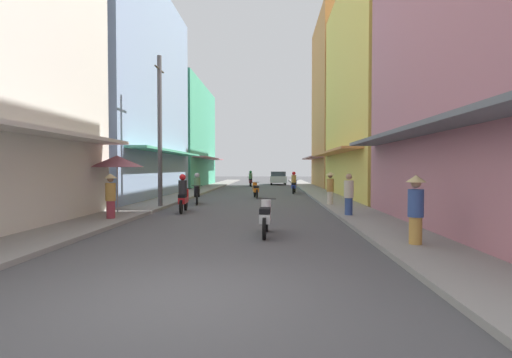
# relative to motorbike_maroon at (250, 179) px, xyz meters

# --- Properties ---
(ground_plane) EXTENTS (112.04, 112.04, 0.00)m
(ground_plane) POSITION_rel_motorbike_maroon_xyz_m (0.95, -10.66, -0.70)
(ground_plane) COLOR #4C4C4F
(sidewalk_left) EXTENTS (1.88, 58.93, 0.12)m
(sidewalk_left) POSITION_rel_motorbike_maroon_xyz_m (-3.58, -10.66, -0.64)
(sidewalk_left) COLOR gray
(sidewalk_left) RESTS_ON ground
(sidewalk_right) EXTENTS (1.88, 58.93, 0.12)m
(sidewalk_right) POSITION_rel_motorbike_maroon_xyz_m (5.48, -10.66, -0.64)
(sidewalk_right) COLOR gray
(sidewalk_right) RESTS_ON ground
(building_left_mid) EXTENTS (7.05, 13.72, 12.87)m
(building_left_mid) POSITION_rel_motorbike_maroon_xyz_m (-7.52, -14.38, 5.72)
(building_left_mid) COLOR #8CA5CC
(building_left_mid) RESTS_ON ground
(building_left_far) EXTENTS (7.05, 13.36, 9.98)m
(building_left_far) POSITION_rel_motorbike_maroon_xyz_m (-7.52, 0.02, 4.28)
(building_left_far) COLOR #4CB28C
(building_left_far) RESTS_ON ground
(building_right_mid) EXTENTS (7.05, 13.49, 13.21)m
(building_right_mid) POSITION_rel_motorbike_maroon_xyz_m (9.42, -13.48, 5.90)
(building_right_mid) COLOR #EFD159
(building_right_mid) RESTS_ON ground
(building_right_far) EXTENTS (7.05, 10.24, 15.90)m
(building_right_far) POSITION_rel_motorbike_maroon_xyz_m (9.42, -0.91, 7.24)
(building_right_far) COLOR #D88C4C
(building_right_far) RESTS_ON ground
(motorbike_maroon) EXTENTS (0.56, 1.80, 1.58)m
(motorbike_maroon) POSITION_rel_motorbike_maroon_xyz_m (0.00, 0.00, 0.00)
(motorbike_maroon) COLOR black
(motorbike_maroon) RESTS_ON ground
(motorbike_black) EXTENTS (0.60, 1.80, 1.58)m
(motorbike_black) POSITION_rel_motorbike_maroon_xyz_m (-1.67, -18.24, 0.00)
(motorbike_black) COLOR black
(motorbike_black) RESTS_ON ground
(motorbike_orange) EXTENTS (0.58, 1.80, 0.96)m
(motorbike_orange) POSITION_rel_motorbike_maroon_xyz_m (1.14, -14.29, -0.20)
(motorbike_orange) COLOR black
(motorbike_orange) RESTS_ON ground
(motorbike_white) EXTENTS (0.55, 1.81, 0.96)m
(motorbike_white) POSITION_rel_motorbike_maroon_xyz_m (1.98, -27.08, -0.20)
(motorbike_white) COLOR black
(motorbike_white) RESTS_ON ground
(motorbike_red) EXTENTS (0.55, 1.81, 1.58)m
(motorbike_red) POSITION_rel_motorbike_maroon_xyz_m (-1.50, -21.89, 0.00)
(motorbike_red) COLOR black
(motorbike_red) RESTS_ON ground
(motorbike_blue) EXTENTS (0.57, 1.80, 1.58)m
(motorbike_blue) POSITION_rel_motorbike_maroon_xyz_m (3.72, -9.94, 0.00)
(motorbike_blue) COLOR black
(motorbike_blue) RESTS_ON ground
(parked_car) EXTENTS (1.78, 4.11, 1.45)m
(parked_car) POSITION_rel_motorbike_maroon_xyz_m (2.80, 4.68, 0.04)
(parked_car) COLOR silver
(parked_car) RESTS_ON ground
(pedestrian_crossing) EXTENTS (0.44, 0.44, 1.67)m
(pedestrian_crossing) POSITION_rel_motorbike_maroon_xyz_m (5.37, -28.76, 0.24)
(pedestrian_crossing) COLOR #BF8C3F
(pedestrian_crossing) RESTS_ON ground
(pedestrian_midway) EXTENTS (0.34, 0.34, 1.62)m
(pedestrian_midway) POSITION_rel_motorbike_maroon_xyz_m (4.94, -23.48, 0.10)
(pedestrian_midway) COLOR #334C8C
(pedestrian_midway) RESTS_ON ground
(pedestrian_far) EXTENTS (0.44, 0.44, 1.64)m
(pedestrian_far) POSITION_rel_motorbike_maroon_xyz_m (4.88, -19.39, 0.22)
(pedestrian_far) COLOR beige
(pedestrian_far) RESTS_ON ground
(pedestrian_foreground) EXTENTS (0.44, 0.44, 1.64)m
(pedestrian_foreground) POSITION_rel_motorbike_maroon_xyz_m (-3.31, -24.76, 0.22)
(pedestrian_foreground) COLOR #99333F
(pedestrian_foreground) RESTS_ON ground
(vendor_umbrella) EXTENTS (2.04, 2.04, 2.31)m
(vendor_umbrella) POSITION_rel_motorbike_maroon_xyz_m (-3.85, -22.89, 1.38)
(vendor_umbrella) COLOR #99999E
(vendor_umbrella) RESTS_ON ground
(utility_pole) EXTENTS (0.20, 1.20, 6.85)m
(utility_pole) POSITION_rel_motorbike_maroon_xyz_m (-2.90, -20.46, 2.80)
(utility_pole) COLOR #4C4C4F
(utility_pole) RESTS_ON ground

